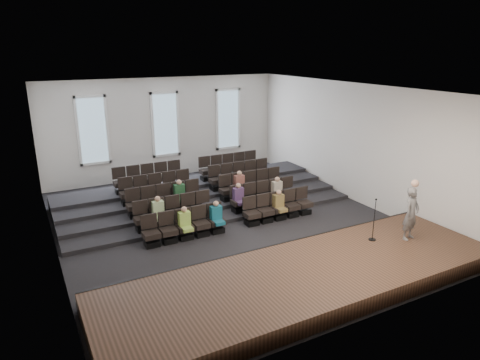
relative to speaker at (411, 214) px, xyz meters
name	(u,v)px	position (x,y,z in m)	size (l,w,h in m)	color
ground	(227,223)	(-4.06, 4.95, -1.36)	(14.00, 14.00, 0.00)	black
ceiling	(226,89)	(-4.06, 4.95, 3.65)	(12.00, 14.00, 0.02)	white
wall_back	(165,128)	(-4.06, 11.97, 1.14)	(12.00, 0.04, 5.00)	silver
wall_front	(364,228)	(-4.06, -2.07, 1.14)	(12.00, 0.04, 5.00)	silver
wall_left	(47,183)	(-10.08, 4.95, 1.14)	(0.04, 14.00, 5.00)	silver
wall_right	(353,143)	(1.96, 4.95, 1.14)	(0.04, 14.00, 5.00)	silver
stage	(308,278)	(-4.06, -0.15, -1.11)	(11.80, 3.60, 0.50)	#4C3020
stage_lip	(274,252)	(-4.06, 1.62, -1.11)	(11.80, 0.06, 0.52)	black
risers	(196,194)	(-4.06, 8.12, -1.16)	(11.80, 4.80, 0.60)	black
seating_rows	(210,194)	(-4.06, 6.49, -0.68)	(6.80, 4.70, 1.67)	black
windows	(165,124)	(-4.06, 11.90, 1.34)	(8.44, 0.10, 3.24)	white
audience	(223,200)	(-4.06, 5.27, -0.55)	(5.45, 2.64, 1.10)	#9CC24D
speaker	(411,214)	(0.00, 0.00, 0.00)	(0.63, 0.41, 1.72)	#5D5B58
mic_stand	(373,228)	(-1.10, 0.47, -0.44)	(0.23, 0.23, 1.41)	black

